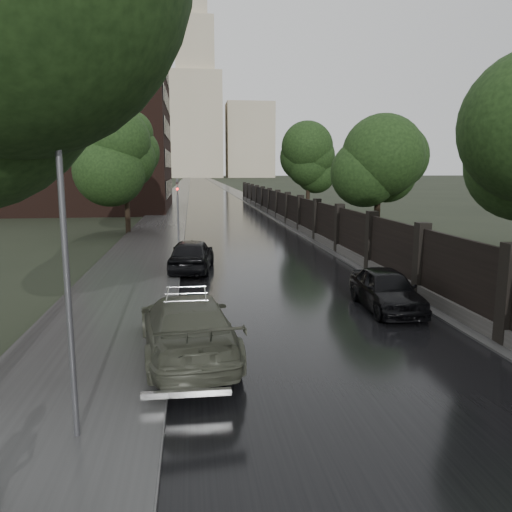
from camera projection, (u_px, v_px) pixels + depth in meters
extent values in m
plane|color=black|center=(425.00, 472.00, 7.54)|extent=(800.00, 800.00, 0.00)
cube|color=black|center=(200.00, 182.00, 193.24)|extent=(8.00, 420.00, 0.02)
cube|color=#2D2D2D|center=(185.00, 182.00, 192.48)|extent=(4.00, 420.00, 0.16)
cube|color=#2D2D2D|center=(215.00, 182.00, 193.93)|extent=(3.00, 420.00, 0.08)
cube|color=#383533|center=(295.00, 225.00, 39.35)|extent=(0.40, 75.00, 0.50)
cube|color=black|center=(295.00, 209.00, 39.14)|extent=(0.15, 75.00, 2.00)
cube|color=black|center=(244.00, 191.00, 76.30)|extent=(0.45, 0.45, 2.70)
cylinder|color=black|center=(127.00, 193.00, 35.36)|extent=(0.36, 0.36, 5.85)
sphere|color=black|center=(125.00, 159.00, 34.96)|extent=(4.25, 4.25, 4.25)
cylinder|color=black|center=(378.00, 200.00, 29.51)|extent=(0.36, 0.36, 5.53)
sphere|color=black|center=(379.00, 162.00, 29.13)|extent=(4.08, 4.08, 4.08)
cylinder|color=black|center=(308.00, 189.00, 47.10)|extent=(0.36, 0.36, 5.53)
sphere|color=black|center=(308.00, 165.00, 46.73)|extent=(4.08, 4.08, 4.08)
cylinder|color=#59595E|center=(68.00, 299.00, 7.90)|extent=(0.10, 0.10, 5.00)
cube|color=#59595E|center=(57.00, 134.00, 7.47)|extent=(0.25, 0.12, 0.12)
cylinder|color=#59595E|center=(178.00, 219.00, 31.18)|extent=(0.12, 0.12, 3.00)
imported|color=#59595E|center=(177.00, 187.00, 30.84)|extent=(0.16, 0.20, 1.00)
sphere|color=#FF0C0C|center=(177.00, 189.00, 30.72)|extent=(0.14, 0.14, 0.14)
cube|color=black|center=(56.00, 119.00, 54.41)|extent=(24.00, 18.00, 20.00)
cube|color=tan|center=(142.00, 140.00, 293.00)|extent=(28.00, 22.00, 44.00)
cube|color=tan|center=(250.00, 141.00, 301.03)|extent=(28.00, 22.00, 44.00)
cube|color=tan|center=(196.00, 126.00, 295.65)|extent=(30.00, 30.00, 60.00)
cube|color=tan|center=(195.00, 55.00, 288.84)|extent=(22.00, 22.00, 40.00)
cube|color=tan|center=(194.00, 0.00, 283.74)|extent=(15.00, 15.00, 30.00)
imported|color=#46493A|center=(187.00, 326.00, 12.14)|extent=(2.73, 5.48, 1.53)
imported|color=black|center=(192.00, 255.00, 22.37)|extent=(2.29, 4.62, 1.52)
imported|color=black|center=(386.00, 289.00, 16.22)|extent=(1.72, 4.04, 1.36)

